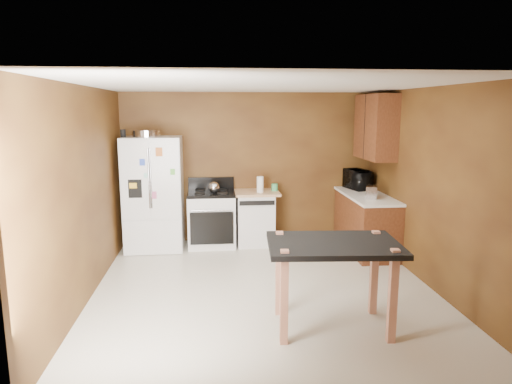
{
  "coord_description": "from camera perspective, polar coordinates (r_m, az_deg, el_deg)",
  "views": [
    {
      "loc": [
        -0.63,
        -5.39,
        2.23
      ],
      "look_at": [
        -0.01,
        0.85,
        1.08
      ],
      "focal_mm": 32.0,
      "sensor_mm": 36.0,
      "label": 1
    }
  ],
  "objects": [
    {
      "name": "ceiling",
      "position": [
        5.43,
        1.07,
        13.21
      ],
      "size": [
        4.5,
        4.5,
        0.0
      ],
      "primitive_type": "plane",
      "rotation": [
        3.14,
        0.0,
        0.0
      ],
      "color": "white",
      "rests_on": "ground"
    },
    {
      "name": "wall_front",
      "position": [
        3.35,
        5.51,
        -6.75
      ],
      "size": [
        4.2,
        0.0,
        4.2
      ],
      "primitive_type": "plane",
      "rotation": [
        -1.57,
        0.0,
        0.0
      ],
      "color": "brown",
      "rests_on": "ground"
    },
    {
      "name": "microwave",
      "position": [
        7.85,
        12.6,
        1.45
      ],
      "size": [
        0.47,
        0.59,
        0.29
      ],
      "primitive_type": "imported",
      "rotation": [
        0.0,
        0.0,
        1.8
      ],
      "color": "black",
      "rests_on": "right_cabinets"
    },
    {
      "name": "wall_back",
      "position": [
        7.73,
        -0.91,
        3.08
      ],
      "size": [
        4.2,
        0.0,
        4.2
      ],
      "primitive_type": "plane",
      "rotation": [
        1.57,
        0.0,
        0.0
      ],
      "color": "brown",
      "rests_on": "ground"
    },
    {
      "name": "refrigerator",
      "position": [
        7.43,
        -12.65,
        -0.19
      ],
      "size": [
        0.9,
        0.8,
        1.8
      ],
      "color": "white",
      "rests_on": "ground"
    },
    {
      "name": "toaster",
      "position": [
        7.09,
        14.27,
        0.01
      ],
      "size": [
        0.25,
        0.3,
        0.19
      ],
      "primitive_type": "cube",
      "rotation": [
        0.0,
        0.0,
        -0.39
      ],
      "color": "silver",
      "rests_on": "right_cabinets"
    },
    {
      "name": "right_cabinets",
      "position": [
        7.42,
        13.9,
        -0.21
      ],
      "size": [
        0.63,
        1.58,
        2.45
      ],
      "color": "brown",
      "rests_on": "ground"
    },
    {
      "name": "wall_left",
      "position": [
        5.67,
        -20.56,
        -0.26
      ],
      "size": [
        0.0,
        4.5,
        4.5
      ],
      "primitive_type": "plane",
      "rotation": [
        1.57,
        0.0,
        1.57
      ],
      "color": "brown",
      "rests_on": "ground"
    },
    {
      "name": "dishwasher",
      "position": [
        7.58,
        -0.1,
        -3.19
      ],
      "size": [
        0.78,
        0.63,
        0.89
      ],
      "color": "white",
      "rests_on": "ground"
    },
    {
      "name": "paper_towel",
      "position": [
        7.4,
        0.52,
        0.95
      ],
      "size": [
        0.13,
        0.13,
        0.26
      ],
      "primitive_type": "cylinder",
      "rotation": [
        0.0,
        0.0,
        -0.26
      ],
      "color": "white",
      "rests_on": "dishwasher"
    },
    {
      "name": "kettle",
      "position": [
        7.32,
        -5.28,
        0.58
      ],
      "size": [
        0.18,
        0.18,
        0.18
      ],
      "primitive_type": "sphere",
      "color": "silver",
      "rests_on": "gas_range"
    },
    {
      "name": "wall_right",
      "position": [
        6.12,
        20.95,
        0.45
      ],
      "size": [
        0.0,
        4.5,
        4.5
      ],
      "primitive_type": "plane",
      "rotation": [
        1.57,
        0.0,
        -1.57
      ],
      "color": "brown",
      "rests_on": "ground"
    },
    {
      "name": "floor",
      "position": [
        5.87,
        0.98,
        -11.99
      ],
      "size": [
        4.5,
        4.5,
        0.0
      ],
      "primitive_type": "plane",
      "color": "beige",
      "rests_on": "ground"
    },
    {
      "name": "island",
      "position": [
        4.7,
        9.63,
        -7.78
      ],
      "size": [
        1.37,
        0.97,
        0.94
      ],
      "color": "black",
      "rests_on": "ground"
    },
    {
      "name": "green_canister",
      "position": [
        7.56,
        2.35,
        0.6
      ],
      "size": [
        0.13,
        0.13,
        0.12
      ],
      "primitive_type": "cylinder",
      "rotation": [
        0.0,
        0.0,
        0.24
      ],
      "color": "#43B066",
      "rests_on": "dishwasher"
    },
    {
      "name": "roasting_pan",
      "position": [
        7.31,
        -13.54,
        7.13
      ],
      "size": [
        0.42,
        0.42,
        0.11
      ],
      "primitive_type": "cylinder",
      "color": "silver",
      "rests_on": "refrigerator"
    },
    {
      "name": "pen_cup",
      "position": [
        7.29,
        -16.29,
        7.05
      ],
      "size": [
        0.08,
        0.08,
        0.12
      ],
      "primitive_type": "cylinder",
      "color": "black",
      "rests_on": "refrigerator"
    },
    {
      "name": "gas_range",
      "position": [
        7.52,
        -5.56,
        -3.27
      ],
      "size": [
        0.76,
        0.68,
        1.1
      ],
      "color": "white",
      "rests_on": "ground"
    }
  ]
}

